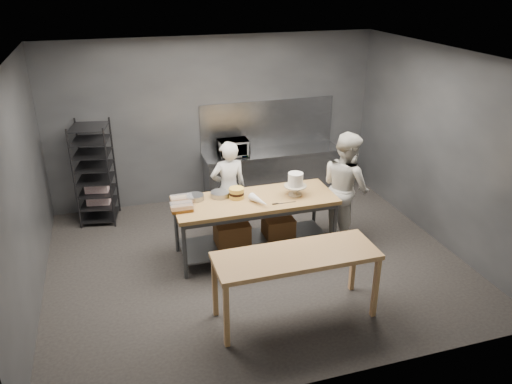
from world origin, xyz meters
TOP-DOWN VIEW (x-y plane):
  - ground at (0.00, 0.00)m, footprint 6.00×6.00m
  - back_wall at (0.00, 2.50)m, footprint 6.00×0.04m
  - work_table at (0.05, 0.25)m, footprint 2.40×0.90m
  - near_counter at (0.10, -1.38)m, footprint 2.00×0.70m
  - back_counter at (1.00, 2.18)m, footprint 2.60×0.60m
  - splashback_panel at (1.00, 2.48)m, footprint 2.60×0.02m
  - speed_rack at (-2.19, 2.10)m, footprint 0.71×0.75m
  - chef_behind at (-0.15, 0.97)m, footprint 0.60×0.41m
  - chef_right at (1.57, 0.28)m, footprint 0.81×0.97m
  - microwave at (0.24, 2.18)m, footprint 0.54×0.37m
  - frosted_cake_stand at (0.68, 0.18)m, footprint 0.34×0.34m
  - layer_cake at (-0.19, 0.34)m, footprint 0.22×0.22m
  - cake_pans at (-0.58, 0.46)m, footprint 0.64×0.28m
  - piping_bag at (0.07, 0.02)m, footprint 0.25×0.40m
  - offset_spatula at (0.38, -0.04)m, footprint 0.37×0.02m
  - pastry_clamshells at (-1.01, 0.27)m, footprint 0.35×0.45m

SIDE VIEW (x-z plane):
  - ground at x=0.00m, z-range 0.00..0.00m
  - back_counter at x=1.00m, z-range 0.00..0.90m
  - work_table at x=0.05m, z-range 0.11..1.03m
  - chef_behind at x=-0.15m, z-range 0.00..1.60m
  - near_counter at x=0.10m, z-range 0.36..1.26m
  - speed_rack at x=-2.19m, z-range -0.02..1.73m
  - chef_right at x=1.57m, z-range 0.00..1.79m
  - offset_spatula at x=0.38m, z-range 0.92..0.93m
  - cake_pans at x=-0.58m, z-range 0.92..0.99m
  - pastry_clamshells at x=-1.01m, z-range 0.92..1.03m
  - piping_bag at x=0.07m, z-range 0.92..1.04m
  - layer_cake at x=-0.19m, z-range 0.92..1.08m
  - microwave at x=0.24m, z-range 0.90..1.20m
  - frosted_cake_stand at x=0.68m, z-range 0.96..1.31m
  - splashback_panel at x=1.00m, z-range 0.90..1.80m
  - back_wall at x=0.00m, z-range 0.00..3.00m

